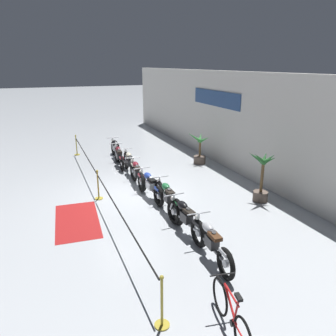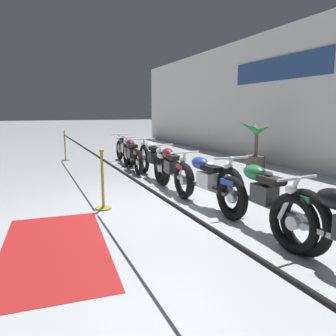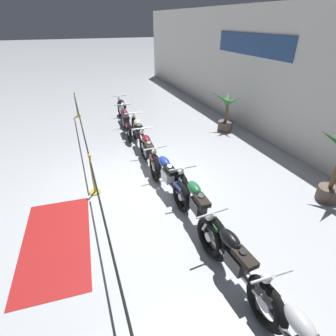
% 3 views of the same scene
% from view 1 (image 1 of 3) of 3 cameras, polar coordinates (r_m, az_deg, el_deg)
% --- Properties ---
extents(ground_plane, '(120.00, 120.00, 0.00)m').
position_cam_1_polar(ground_plane, '(11.93, -6.93, -4.53)').
color(ground_plane, '#B2B7BC').
extents(back_wall, '(28.00, 0.29, 4.20)m').
position_cam_1_polar(back_wall, '(13.49, 14.37, 6.98)').
color(back_wall, silver).
rests_on(back_wall, ground).
extents(motorcycle_black_0, '(2.22, 0.62, 0.92)m').
position_cam_1_polar(motorcycle_black_0, '(16.38, -9.05, 3.23)').
color(motorcycle_black_0, black).
rests_on(motorcycle_black_0, ground).
extents(motorcycle_maroon_1, '(2.24, 0.62, 0.92)m').
position_cam_1_polar(motorcycle_maroon_1, '(15.07, -8.53, 2.03)').
color(motorcycle_maroon_1, black).
rests_on(motorcycle_maroon_1, ground).
extents(motorcycle_cream_2, '(2.45, 0.62, 0.97)m').
position_cam_1_polar(motorcycle_cream_2, '(13.83, -6.66, 0.78)').
color(motorcycle_cream_2, black).
rests_on(motorcycle_cream_2, ground).
extents(motorcycle_maroon_3, '(2.19, 0.62, 0.94)m').
position_cam_1_polar(motorcycle_maroon_3, '(12.59, -5.45, -0.99)').
color(motorcycle_maroon_3, black).
rests_on(motorcycle_maroon_3, ground).
extents(motorcycle_blue_4, '(2.19, 0.62, 0.93)m').
position_cam_1_polar(motorcycle_blue_4, '(11.35, -3.17, -3.14)').
color(motorcycle_blue_4, black).
rests_on(motorcycle_blue_4, ground).
extents(motorcycle_green_5, '(2.42, 0.62, 0.98)m').
position_cam_1_polar(motorcycle_green_5, '(10.21, -0.03, -5.37)').
color(motorcycle_green_5, black).
rests_on(motorcycle_green_5, ground).
extents(motorcycle_black_6, '(2.15, 0.62, 0.94)m').
position_cam_1_polar(motorcycle_black_6, '(9.03, 3.06, -8.77)').
color(motorcycle_black_6, black).
rests_on(motorcycle_black_6, ground).
extents(motorcycle_silver_7, '(2.18, 0.62, 0.94)m').
position_cam_1_polar(motorcycle_silver_7, '(7.97, 7.46, -12.78)').
color(motorcycle_silver_7, black).
rests_on(motorcycle_silver_7, ground).
extents(bicycle, '(1.71, 0.48, 0.96)m').
position_cam_1_polar(bicycle, '(6.24, 10.89, -23.82)').
color(bicycle, black).
rests_on(bicycle, ground).
extents(potted_palm_left_of_row, '(1.04, 0.91, 1.50)m').
position_cam_1_polar(potted_palm_left_of_row, '(15.37, 5.52, 2.92)').
color(potted_palm_left_of_row, brown).
rests_on(potted_palm_left_of_row, ground).
extents(potted_palm_right_of_row, '(1.05, 0.92, 1.83)m').
position_cam_1_polar(potted_palm_right_of_row, '(11.44, 16.00, -1.90)').
color(potted_palm_right_of_row, brown).
rests_on(potted_palm_right_of_row, ground).
extents(stanchion_far_left, '(12.43, 0.28, 1.05)m').
position_cam_1_polar(stanchion_far_left, '(12.80, -13.30, 0.27)').
color(stanchion_far_left, gold).
rests_on(stanchion_far_left, ground).
extents(stanchion_mid_left, '(0.28, 0.28, 1.05)m').
position_cam_1_polar(stanchion_mid_left, '(11.57, -12.04, -3.62)').
color(stanchion_mid_left, gold).
rests_on(stanchion_mid_left, ground).
extents(stanchion_mid_right, '(0.28, 0.28, 1.05)m').
position_cam_1_polar(stanchion_mid_right, '(6.29, -1.07, -23.36)').
color(stanchion_mid_right, gold).
rests_on(stanchion_mid_right, ground).
extents(floor_banner, '(2.67, 1.43, 0.01)m').
position_cam_1_polar(floor_banner, '(10.31, -15.54, -8.77)').
color(floor_banner, maroon).
rests_on(floor_banner, ground).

